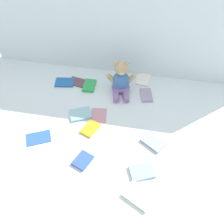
% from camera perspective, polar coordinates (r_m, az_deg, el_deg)
% --- Properties ---
extents(ground_plane, '(3.20, 3.20, 0.00)m').
position_cam_1_polar(ground_plane, '(1.57, 0.55, 0.29)').
color(ground_plane, silver).
extents(backdrop_drape, '(1.82, 0.03, 0.69)m').
position_cam_1_polar(backdrop_drape, '(1.64, 3.04, 18.42)').
color(backdrop_drape, white).
rests_on(backdrop_drape, ground_plane).
extents(teddy_bear, '(0.19, 0.18, 0.23)m').
position_cam_1_polar(teddy_bear, '(1.63, 2.00, 6.89)').
color(teddy_bear, '#3F72B2').
rests_on(teddy_bear, ground_plane).
extents(book_case_0, '(0.11, 0.13, 0.01)m').
position_cam_1_polar(book_case_0, '(1.48, -4.82, -3.65)').
color(book_case_0, orange).
rests_on(book_case_0, ground_plane).
extents(book_case_1, '(0.16, 0.13, 0.01)m').
position_cam_1_polar(book_case_1, '(1.49, -15.96, -5.50)').
color(book_case_1, blue).
rests_on(book_case_1, ground_plane).
extents(book_case_2, '(0.13, 0.10, 0.01)m').
position_cam_1_polar(book_case_2, '(1.77, -10.46, 6.46)').
color(book_case_2, '#1F5EA9').
rests_on(book_case_2, ground_plane).
extents(book_case_3, '(0.11, 0.12, 0.02)m').
position_cam_1_polar(book_case_3, '(1.36, -6.50, -10.60)').
color(book_case_3, '#3356AC').
rests_on(book_case_3, ground_plane).
extents(book_case_4, '(0.14, 0.13, 0.01)m').
position_cam_1_polar(book_case_4, '(1.33, 6.68, -12.99)').
color(book_case_4, '#8DAFDB').
rests_on(book_case_4, ground_plane).
extents(book_case_5, '(0.08, 0.11, 0.02)m').
position_cam_1_polar(book_case_5, '(1.72, -5.02, 5.84)').
color(book_case_5, green).
rests_on(book_case_5, ground_plane).
extents(book_case_6, '(0.11, 0.12, 0.01)m').
position_cam_1_polar(book_case_6, '(1.54, -2.97, -0.71)').
color(book_case_6, '#BF8092').
rests_on(book_case_6, ground_plane).
extents(book_case_7, '(0.16, 0.15, 0.02)m').
position_cam_1_polar(book_case_7, '(1.27, 6.02, -18.00)').
color(book_case_7, white).
rests_on(book_case_7, ground_plane).
extents(book_case_8, '(0.10, 0.13, 0.01)m').
position_cam_1_polar(book_case_8, '(1.77, 6.96, 7.19)').
color(book_case_8, white).
rests_on(book_case_8, ground_plane).
extents(book_case_9, '(0.09, 0.13, 0.01)m').
position_cam_1_polar(book_case_9, '(1.66, 7.60, 3.74)').
color(book_case_9, '#928CA7').
rests_on(book_case_9, ground_plane).
extents(book_case_10, '(0.15, 0.13, 0.02)m').
position_cam_1_polar(book_case_10, '(1.55, -6.99, -0.48)').
color(book_case_10, '#8BBECC').
rests_on(book_case_10, ground_plane).
extents(book_case_11, '(0.15, 0.14, 0.02)m').
position_cam_1_polar(book_case_11, '(1.43, 9.12, -6.61)').
color(book_case_11, '#9098AC').
rests_on(book_case_11, ground_plane).
extents(book_case_12, '(0.12, 0.09, 0.01)m').
position_cam_1_polar(book_case_12, '(1.76, -7.65, 6.59)').
color(book_case_12, brown).
rests_on(book_case_12, ground_plane).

